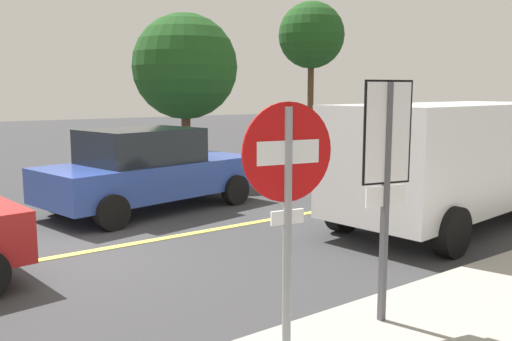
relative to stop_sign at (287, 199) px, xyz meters
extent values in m
plane|color=#38383A|center=(-0.45, 4.83, -1.60)|extent=(80.00, 80.00, 0.00)
cube|color=#E0D14C|center=(2.55, 4.83, -1.59)|extent=(28.00, 0.16, 0.01)
cylinder|color=gray|center=(0.00, 0.00, -0.45)|extent=(0.07, 0.07, 2.30)
cylinder|color=red|center=(0.00, 0.00, 0.36)|extent=(0.75, 0.16, 0.76)
cube|color=white|center=(0.00, 0.00, 0.36)|extent=(0.53, 0.12, 0.18)
cube|color=white|center=(0.00, 0.00, -0.14)|extent=(0.28, 0.07, 0.11)
cube|color=#4C4C51|center=(1.47, 0.29, -0.35)|extent=(0.06, 0.06, 2.50)
cube|color=white|center=(1.47, 0.29, 0.43)|extent=(0.49, 0.14, 0.95)
cube|color=black|center=(1.47, 0.29, 0.43)|extent=(0.53, 0.14, 0.99)
cube|color=white|center=(1.47, 0.29, -0.19)|extent=(0.44, 0.12, 0.20)
cube|color=white|center=(5.96, 2.59, -0.31)|extent=(5.38, 2.53, 1.82)
cube|color=black|center=(8.03, 2.80, 0.09)|extent=(0.35, 1.85, 0.80)
cylinder|color=black|center=(7.62, 3.76, -1.22)|extent=(0.78, 0.34, 0.76)
cylinder|color=black|center=(4.10, 3.40, -1.22)|extent=(0.78, 0.34, 0.76)
cylinder|color=black|center=(4.31, 1.41, -1.22)|extent=(0.78, 0.34, 0.76)
cube|color=#2D479E|center=(2.24, 7.06, -0.94)|extent=(4.72, 2.64, 0.68)
cube|color=black|center=(2.02, 7.02, -0.26)|extent=(2.40, 2.00, 0.68)
cylinder|color=black|center=(3.57, 8.25, -1.28)|extent=(0.67, 0.33, 0.64)
cylinder|color=black|center=(3.90, 6.41, -1.28)|extent=(0.67, 0.33, 0.64)
cylinder|color=black|center=(0.58, 7.71, -1.28)|extent=(0.67, 0.33, 0.64)
cylinder|color=black|center=(0.91, 5.87, -1.28)|extent=(0.67, 0.33, 0.64)
cylinder|color=#513823|center=(10.44, 11.28, 0.26)|extent=(0.21, 0.21, 3.72)
sphere|color=#1E4C1C|center=(10.44, 11.28, 2.75)|extent=(2.28, 2.28, 2.28)
cylinder|color=#513823|center=(4.83, 10.18, -0.45)|extent=(0.25, 0.25, 2.30)
sphere|color=#1E4C1C|center=(4.83, 10.18, 1.49)|extent=(2.87, 2.87, 2.87)
camera|label=1|loc=(-2.63, -3.15, 0.81)|focal=38.45mm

